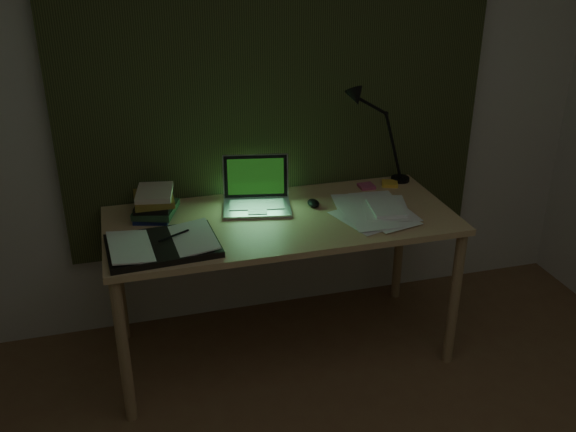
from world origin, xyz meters
name	(u,v)px	position (x,y,z in m)	size (l,w,h in m)	color
wall_back	(277,92)	(0.00, 2.00, 1.25)	(3.50, 0.00, 2.50)	silver
curtain	(278,54)	(0.00, 1.96, 1.45)	(2.20, 0.06, 2.00)	#282E17
desk	(282,286)	(-0.10, 1.56, 0.38)	(1.66, 0.73, 0.76)	tan
laptop	(257,187)	(-0.19, 1.68, 0.87)	(0.33, 0.37, 0.24)	#B7B7BC
open_textbook	(163,244)	(-0.67, 1.39, 0.78)	(0.47, 0.34, 0.04)	white
book_stack	(155,203)	(-0.67, 1.73, 0.83)	(0.18, 0.22, 0.14)	white
loose_papers	(375,209)	(0.37, 1.52, 0.77)	(0.35, 0.37, 0.02)	white
mouse	(313,203)	(0.09, 1.65, 0.77)	(0.06, 0.09, 0.03)	black
sticky_yellow	(390,184)	(0.57, 1.80, 0.77)	(0.08, 0.08, 0.02)	yellow
sticky_pink	(366,186)	(0.44, 1.80, 0.77)	(0.08, 0.08, 0.02)	#C84D76
desk_lamp	(404,133)	(0.65, 1.85, 1.03)	(0.36, 0.28, 0.54)	black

